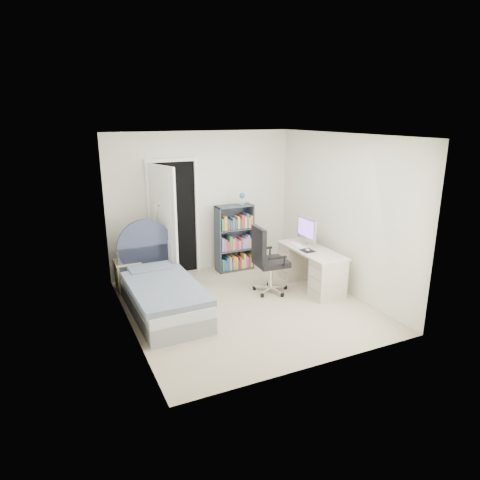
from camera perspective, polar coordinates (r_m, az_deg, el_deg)
name	(u,v)px	position (r m, az deg, el deg)	size (l,w,h in m)	color
room_shell	(246,225)	(6.11, 0.81, 2.01)	(3.50, 3.70, 2.60)	tan
door	(167,222)	(7.30, -9.71, 2.42)	(0.92, 0.81, 2.06)	black
bed	(162,293)	(6.37, -10.39, -6.99)	(0.95, 1.94, 1.19)	gray
nightstand	(126,267)	(7.19, -14.90, -3.54)	(0.39, 0.39, 0.58)	#D4BB82
floor_lamp	(160,250)	(7.32, -10.64, -1.34)	(0.20, 0.20, 1.41)	silver
bookcase	(235,240)	(7.81, -0.69, -0.07)	(0.68, 0.29, 1.44)	#353F48
desk	(310,266)	(7.17, 9.38, -3.44)	(0.54, 1.35, 1.11)	beige
office_chair	(266,257)	(6.77, 3.51, -2.27)	(0.57, 0.58, 1.10)	silver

